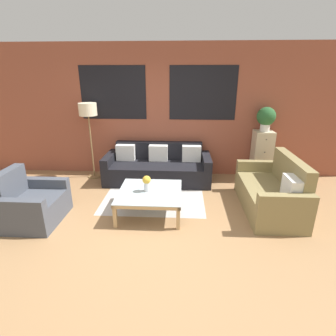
# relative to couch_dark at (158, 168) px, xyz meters

# --- Properties ---
(ground_plane) EXTENTS (16.00, 16.00, 0.00)m
(ground_plane) POSITION_rel_couch_dark_xyz_m (-0.03, -1.95, -0.28)
(ground_plane) COLOR #9E754C
(wall_back_brick) EXTENTS (8.40, 0.09, 2.80)m
(wall_back_brick) POSITION_rel_couch_dark_xyz_m (-0.03, 0.49, 1.12)
(wall_back_brick) COLOR brown
(wall_back_brick) RESTS_ON ground_plane
(rug) EXTENTS (1.84, 1.57, 0.00)m
(rug) POSITION_rel_couch_dark_xyz_m (0.00, -0.78, -0.28)
(rug) COLOR #BCB7B2
(rug) RESTS_ON ground_plane
(couch_dark) EXTENTS (2.21, 0.88, 0.78)m
(couch_dark) POSITION_rel_couch_dark_xyz_m (0.00, 0.00, 0.00)
(couch_dark) COLOR black
(couch_dark) RESTS_ON ground_plane
(settee_vintage) EXTENTS (0.80, 1.62, 0.92)m
(settee_vintage) POSITION_rel_couch_dark_xyz_m (2.03, -1.19, 0.03)
(settee_vintage) COLOR olive
(settee_vintage) RESTS_ON ground_plane
(armchair_corner) EXTENTS (0.80, 0.93, 0.84)m
(armchair_corner) POSITION_rel_couch_dark_xyz_m (-1.80, -1.77, -0.01)
(armchair_corner) COLOR #474C56
(armchair_corner) RESTS_ON ground_plane
(coffee_table) EXTENTS (1.02, 1.02, 0.39)m
(coffee_table) POSITION_rel_couch_dark_xyz_m (0.00, -1.42, 0.06)
(coffee_table) COLOR silver
(coffee_table) RESTS_ON ground_plane
(floor_lamp) EXTENTS (0.37, 0.37, 1.62)m
(floor_lamp) POSITION_rel_couch_dark_xyz_m (-1.45, 0.12, 1.13)
(floor_lamp) COLOR olive
(floor_lamp) RESTS_ON ground_plane
(drawer_cabinet) EXTENTS (0.38, 0.41, 1.06)m
(drawer_cabinet) POSITION_rel_couch_dark_xyz_m (2.21, 0.21, 0.25)
(drawer_cabinet) COLOR #C6B793
(drawer_cabinet) RESTS_ON ground_plane
(potted_plant) EXTENTS (0.38, 0.38, 0.49)m
(potted_plant) POSITION_rel_couch_dark_xyz_m (2.21, 0.21, 1.06)
(potted_plant) COLOR silver
(potted_plant) RESTS_ON drawer_cabinet
(flower_vase) EXTENTS (0.13, 0.13, 0.27)m
(flower_vase) POSITION_rel_couch_dark_xyz_m (-0.05, -1.42, 0.27)
(flower_vase) COLOR silver
(flower_vase) RESTS_ON coffee_table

